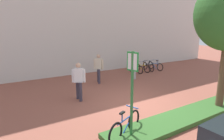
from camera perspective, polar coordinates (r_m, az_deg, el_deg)
The scene contains 9 objects.
ground_plane at distance 8.46m, azimuth 6.75°, elevation -9.93°, with size 60.00×60.00×0.00m, color brown.
building_facade at distance 14.23m, azimuth -12.04°, elevation 19.29°, with size 28.00×1.20×10.00m, color silver.
planter_strip at distance 7.75m, azimuth 22.14°, elevation -12.29°, with size 7.00×1.10×0.16m, color #336028.
parking_sign_post at distance 5.31m, azimuth 6.01°, elevation -4.14°, with size 0.13×0.35×2.59m.
bike_at_sign at distance 5.95m, azimuth 4.00°, elevation -16.20°, with size 1.58×0.69×0.86m.
bike_rack_cluster at distance 14.76m, azimuth 9.89°, elevation 0.95°, with size 2.66×1.63×0.83m.
bollard_steel at distance 12.37m, azimuth 6.80°, elevation -0.64°, with size 0.16×0.16×0.90m, color #ADADB2.
person_shirt_blue at distance 11.35m, azimuth -4.01°, elevation 1.02°, with size 0.44×0.50×1.72m.
person_casual_tan at distance 8.65m, azimuth -9.89°, elevation -2.67°, with size 0.53×0.48×1.72m.
Camera 1 is at (-4.96, -6.08, 3.17)m, focal length 30.73 mm.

